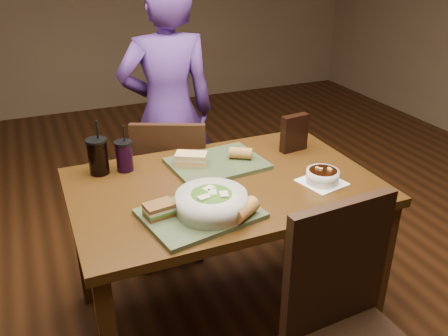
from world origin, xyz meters
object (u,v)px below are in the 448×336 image
Objects in this scene: diner at (168,114)px; cup_cola at (98,156)px; salad_bowl at (211,201)px; dining_table at (224,201)px; chair_far at (166,186)px; soup_bowl at (323,176)px; cup_berry at (124,156)px; tray_near at (200,214)px; baguette_near at (244,210)px; baguette_far at (241,153)px; sandwich_near at (159,210)px; tray_far at (217,164)px; chip_bag at (294,133)px; sandwich_far at (191,159)px; chair_near at (349,325)px.

diner is 0.77m from cup_cola.
diner is at bearing 81.39° from salad_bowl.
salad_bowl reaches higher than dining_table.
chair_far reaches higher than soup_bowl.
cup_berry is at bearing 149.00° from soup_bowl.
baguette_near is (0.14, -0.10, 0.04)m from tray_near.
chair_far is at bearing 93.86° from baguette_near.
baguette_far is at bearing -12.30° from cup_cola.
sandwich_near is at bearing 167.93° from tray_near.
cup_berry is at bearing 62.13° from diner.
tray_near is at bearing -120.38° from tray_far.
soup_bowl is at bearing 4.85° from tray_near.
tray_near is at bearing -155.38° from chip_bag.
diner is 1.20m from baguette_near.
soup_bowl is at bearing 114.56° from diner.
tray_near is 0.07m from salad_bowl.
dining_table is 0.26m from baguette_far.
soup_bowl is at bearing -107.59° from chip_bag.
cup_cola is (-0.48, 0.30, 0.17)m from dining_table.
sandwich_far is at bearing 142.93° from soup_bowl.
tray_near is 1.00× the size of tray_far.
chair_near is 1.09× the size of chair_far.
baguette_near is 0.68m from cup_berry.
chair_far is at bearing 139.41° from chip_bag.
chair_near reaches higher than sandwich_near.
salad_bowl is at bearing -152.54° from chip_bag.
dining_table is at bearing 48.68° from tray_near.
salad_bowl is 1.06× the size of cup_cola.
tray_near is at bearing -95.81° from chair_far.
sandwich_near reaches higher than tray_near.
chair_near reaches higher than soup_bowl.
salad_bowl is at bearing -127.48° from baguette_far.
dining_table is 1.49× the size of chair_far.
sandwich_near is at bearing -86.67° from cup_berry.
cup_cola is (-0.63, 1.03, 0.30)m from chair_near.
chair_far is at bearing 87.13° from salad_bowl.
cup_berry is at bearing 141.76° from dining_table.
dining_table is at bearing 28.43° from sandwich_near.
sandwich_far is (-0.12, 0.02, 0.04)m from tray_far.
diner reaches higher than salad_bowl.
sandwich_near is (-0.38, -0.36, 0.03)m from tray_far.
diner is 6.12× the size of cup_cola.
baguette_near reaches higher than sandwich_near.
tray_near is at bearing 84.32° from diner.
cup_berry is (-0.03, 0.47, 0.03)m from sandwich_near.
chip_bag is at bearing -0.43° from sandwich_far.
chair_far is 5.44× the size of sandwich_far.
cup_berry is (-0.37, 0.29, 0.16)m from dining_table.
cup_cola is (-0.33, 0.54, 0.02)m from salad_bowl.
sandwich_far is (-0.10, -0.69, 0.02)m from diner.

